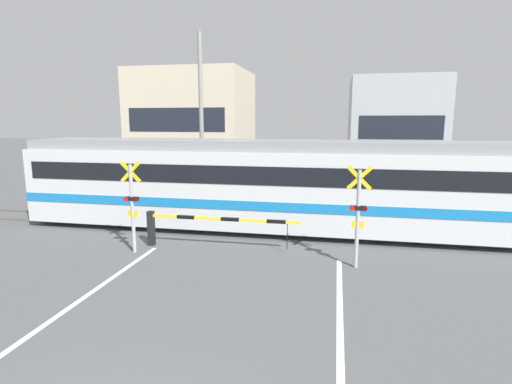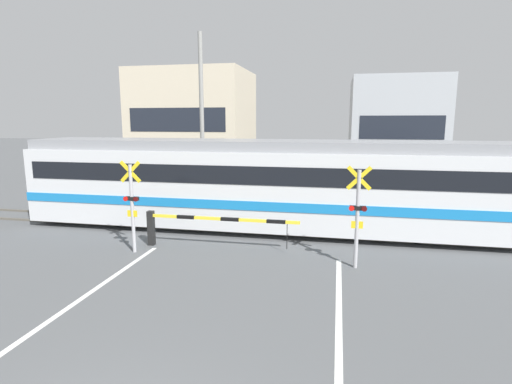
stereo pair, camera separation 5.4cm
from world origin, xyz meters
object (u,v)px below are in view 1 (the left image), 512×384
at_px(commuter_train, 260,182).
at_px(crossing_signal_right, 358,213).
at_px(crossing_barrier_far, 312,196).
at_px(crossing_barrier_near, 192,223).
at_px(crossing_signal_left, 132,203).

xyz_separation_m(commuter_train, crossing_signal_right, (3.42, -3.49, -0.21)).
bearing_deg(crossing_barrier_far, crossing_barrier_near, -122.19).
bearing_deg(crossing_signal_right, crossing_signal_left, 180.00).
distance_m(commuter_train, crossing_barrier_far, 3.53).
xyz_separation_m(crossing_barrier_near, crossing_signal_right, (5.15, -0.80, 0.77)).
bearing_deg(crossing_barrier_near, crossing_signal_left, -154.11).
relative_size(crossing_barrier_near, crossing_barrier_far, 1.00).
distance_m(crossing_barrier_near, crossing_signal_right, 5.27).
relative_size(crossing_barrier_far, crossing_signal_right, 1.74).
xyz_separation_m(crossing_barrier_near, crossing_barrier_far, (3.51, 5.57, 0.00)).
relative_size(commuter_train, crossing_signal_right, 6.19).
height_order(crossing_barrier_near, crossing_signal_right, crossing_signal_right).
distance_m(commuter_train, crossing_signal_right, 4.89).
height_order(commuter_train, crossing_signal_right, commuter_train).
distance_m(commuter_train, crossing_signal_left, 4.86).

